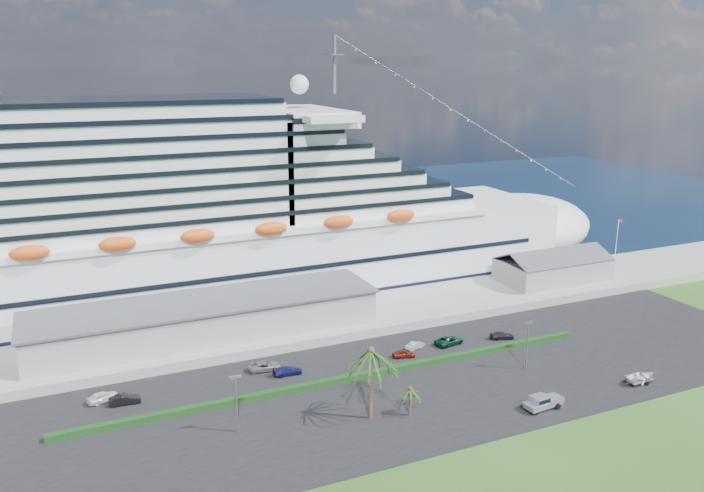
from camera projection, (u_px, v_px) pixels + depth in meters
name	position (u px, v px, depth m)	size (l,w,h in m)	color
ground	(446.00, 417.00, 96.88)	(420.00, 420.00, 0.00)	#264517
asphalt_lot	(409.00, 385.00, 106.56)	(140.00, 38.00, 0.12)	black
wharf	(336.00, 318.00, 131.89)	(240.00, 20.00, 1.80)	gray
water	(223.00, 224.00, 211.42)	(420.00, 160.00, 0.02)	black
cruise_ship	(194.00, 223.00, 140.42)	(191.00, 38.00, 54.00)	silver
terminal_building	(206.00, 317.00, 120.95)	(61.00, 15.00, 6.30)	gray
port_shed	(553.00, 268.00, 151.50)	(24.00, 12.31, 7.37)	gray
flagpole	(617.00, 243.00, 157.61)	(1.08, 0.16, 12.00)	silver
hedge	(349.00, 378.00, 107.68)	(88.00, 1.10, 0.90)	black
lamp_post_left	(236.00, 397.00, 91.49)	(1.60, 0.35, 8.27)	gray
lamp_post_right	(528.00, 339.00, 110.43)	(1.60, 0.35, 8.27)	gray
palm_tall	(371.00, 359.00, 94.06)	(8.82, 8.82, 11.13)	#47301E
palm_short	(410.00, 392.00, 96.36)	(3.53, 3.53, 4.56)	#47301E
parked_car_0	(103.00, 397.00, 100.98)	(1.80, 4.47, 1.52)	white
parked_car_1	(125.00, 399.00, 100.20)	(1.57, 4.51, 1.49)	black
parked_car_2	(265.00, 366.00, 111.14)	(2.43, 5.26, 1.46)	gray
parked_car_3	(288.00, 371.00, 109.64)	(1.91, 4.71, 1.37)	#16174E
parked_car_4	(404.00, 354.00, 116.07)	(1.54, 3.83, 1.31)	maroon
parked_car_5	(415.00, 345.00, 119.49)	(1.35, 3.88, 1.28)	#96989C
parked_car_6	(449.00, 341.00, 121.27)	(2.49, 5.40, 1.50)	#0C321F
parked_car_7	(502.00, 335.00, 123.84)	(1.79, 4.39, 1.28)	black
pickup_truck	(543.00, 401.00, 98.76)	(6.11, 2.66, 2.10)	black
boat_trailer	(641.00, 377.00, 106.55)	(5.82, 3.82, 1.66)	gray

